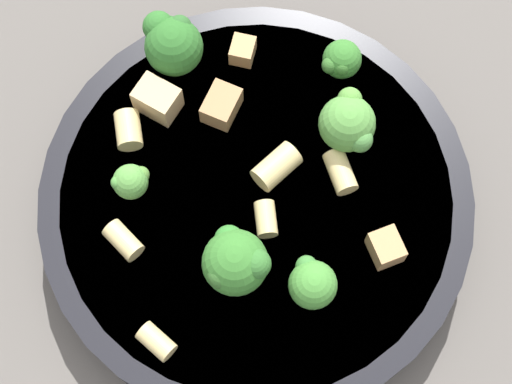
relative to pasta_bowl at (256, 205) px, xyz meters
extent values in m
plane|color=#5B5651|center=(0.00, 0.00, -0.02)|extent=(2.00, 2.00, 0.00)
cylinder|color=black|center=(0.00, 0.00, 0.00)|extent=(0.28, 0.28, 0.04)
cylinder|color=silver|center=(0.00, 0.00, 0.01)|extent=(0.25, 0.25, 0.01)
torus|color=black|center=(0.00, 0.00, 0.01)|extent=(0.27, 0.27, 0.00)
cylinder|color=#93B766|center=(0.01, -0.07, 0.02)|extent=(0.01, 0.01, 0.01)
sphere|color=#478E38|center=(0.01, -0.07, 0.04)|extent=(0.03, 0.03, 0.03)
sphere|color=#438F35|center=(0.01, -0.06, 0.04)|extent=(0.01, 0.01, 0.01)
sphere|color=#3E7A37|center=(0.01, -0.06, 0.04)|extent=(0.01, 0.01, 0.01)
sphere|color=#3E8136|center=(0.01, -0.06, 0.04)|extent=(0.01, 0.01, 0.01)
cylinder|color=#84AD60|center=(0.08, 0.06, 0.02)|extent=(0.01, 0.01, 0.01)
sphere|color=#387A2D|center=(0.08, 0.06, 0.03)|extent=(0.03, 0.03, 0.03)
sphere|color=#356B2A|center=(0.07, 0.06, 0.04)|extent=(0.01, 0.01, 0.01)
sphere|color=#37682E|center=(0.07, 0.06, 0.04)|extent=(0.01, 0.01, 0.01)
sphere|color=#38732B|center=(0.08, 0.06, 0.04)|extent=(0.01, 0.01, 0.01)
cylinder|color=#84AD60|center=(-0.02, 0.11, 0.02)|extent=(0.01, 0.01, 0.01)
sphere|color=#2D6B28|center=(-0.02, 0.11, 0.04)|extent=(0.04, 0.04, 0.04)
sphere|color=#2C6B29|center=(-0.02, 0.12, 0.04)|extent=(0.02, 0.02, 0.02)
sphere|color=#2D612A|center=(-0.01, 0.12, 0.05)|extent=(0.02, 0.02, 0.02)
sphere|color=#2E6D2A|center=(-0.02, 0.12, 0.04)|extent=(0.02, 0.02, 0.02)
cylinder|color=#93B766|center=(0.07, 0.02, 0.02)|extent=(0.01, 0.01, 0.01)
sphere|color=#569942|center=(0.07, 0.02, 0.04)|extent=(0.04, 0.04, 0.04)
sphere|color=#5A993E|center=(0.07, 0.03, 0.04)|extent=(0.02, 0.02, 0.02)
sphere|color=#4E8D42|center=(0.07, 0.01, 0.04)|extent=(0.02, 0.02, 0.02)
sphere|color=#4C9044|center=(0.07, 0.01, 0.04)|extent=(0.01, 0.01, 0.01)
cylinder|color=#9EC175|center=(-0.03, -0.04, 0.02)|extent=(0.01, 0.01, 0.01)
sphere|color=#387A2D|center=(-0.03, -0.04, 0.04)|extent=(0.04, 0.04, 0.04)
sphere|color=#35682A|center=(-0.04, -0.05, 0.05)|extent=(0.02, 0.02, 0.02)
sphere|color=#35722E|center=(-0.02, -0.05, 0.05)|extent=(0.02, 0.02, 0.02)
sphere|color=#347F2F|center=(-0.03, -0.03, 0.04)|extent=(0.02, 0.02, 0.02)
cylinder|color=#9EC175|center=(-0.07, 0.03, 0.02)|extent=(0.01, 0.01, 0.01)
sphere|color=#569942|center=(-0.07, 0.03, 0.04)|extent=(0.02, 0.02, 0.02)
sphere|color=#4E933E|center=(-0.08, 0.03, 0.04)|extent=(0.01, 0.01, 0.01)
sphere|color=#568C39|center=(-0.06, 0.03, 0.04)|extent=(0.01, 0.01, 0.01)
cylinder|color=#E0C67F|center=(0.06, -0.01, 0.02)|extent=(0.02, 0.03, 0.01)
cylinder|color=#E0C67F|center=(0.00, -0.02, 0.02)|extent=(0.02, 0.02, 0.01)
cylinder|color=#E0C67F|center=(-0.09, -0.07, 0.02)|extent=(0.02, 0.03, 0.01)
cylinder|color=#E0C67F|center=(0.02, 0.01, 0.03)|extent=(0.03, 0.03, 0.02)
cylinder|color=#E0C67F|center=(-0.06, 0.07, 0.02)|extent=(0.02, 0.03, 0.02)
cylinder|color=#E0C67F|center=(-0.09, 0.00, 0.02)|extent=(0.02, 0.03, 0.01)
cube|color=tan|center=(0.06, -0.06, 0.03)|extent=(0.02, 0.02, 0.02)
cube|color=tan|center=(-0.04, 0.08, 0.03)|extent=(0.03, 0.03, 0.02)
cube|color=tan|center=(0.03, 0.10, 0.02)|extent=(0.02, 0.02, 0.01)
cube|color=#A87A4C|center=(0.00, 0.06, 0.02)|extent=(0.03, 0.03, 0.02)
camera|label=1|loc=(-0.06, -0.16, 0.53)|focal=60.00mm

